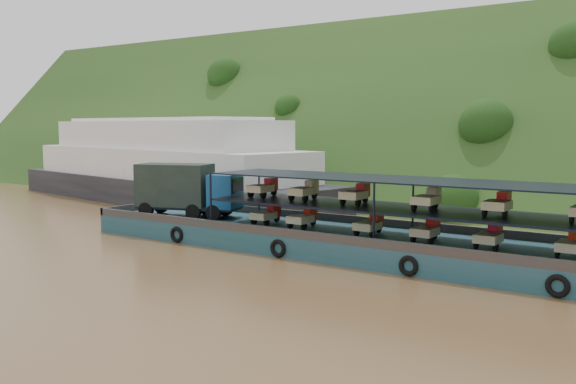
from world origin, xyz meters
The scene contains 4 objects.
ground centered at (0.00, 0.00, 0.00)m, with size 160.00×160.00×0.00m, color brown.
hillside centered at (0.00, 36.00, 0.00)m, with size 140.00×28.00×28.00m, color #1A3312.
cargo_barge centered at (1.43, 1.64, 1.21)m, with size 35.00×7.18×4.85m.
passenger_ferry centered at (-24.85, 14.18, 3.57)m, with size 41.82×17.08×8.24m.
Camera 1 is at (21.71, -30.89, 7.50)m, focal length 40.00 mm.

